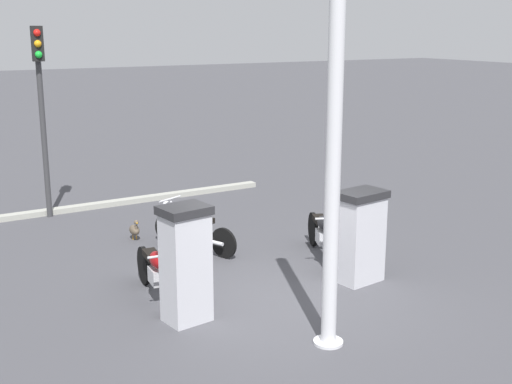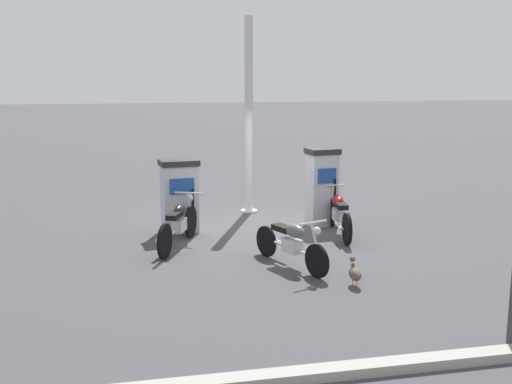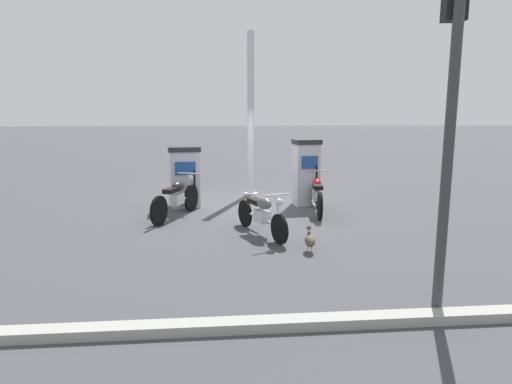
{
  "view_description": "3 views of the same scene",
  "coord_description": "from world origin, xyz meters",
  "px_view_note": "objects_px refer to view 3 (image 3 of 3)",
  "views": [
    {
      "loc": [
        -8.29,
        5.16,
        4.11
      ],
      "look_at": [
        1.7,
        -0.59,
        1.27
      ],
      "focal_mm": 47.23,
      "sensor_mm": 36.0,
      "label": 1
    },
    {
      "loc": [
        12.65,
        -2.37,
        3.28
      ],
      "look_at": [
        1.57,
        -0.23,
        1.11
      ],
      "focal_mm": 43.04,
      "sensor_mm": 36.0,
      "label": 2
    },
    {
      "loc": [
        11.4,
        -0.59,
        2.44
      ],
      "look_at": [
        1.42,
        0.15,
        0.62
      ],
      "focal_mm": 31.76,
      "sensor_mm": 36.0,
      "label": 3
    }
  ],
  "objects_px": {
    "roadside_traffic_light": "(452,78)",
    "canopy_support_pole": "(251,118)",
    "fuel_pump_far": "(306,172)",
    "motorcycle_near_pump": "(177,197)",
    "motorcycle_extra": "(262,212)",
    "wandering_duck": "(310,240)",
    "fuel_pump_near": "(185,176)",
    "motorcycle_far_pump": "(317,194)"
  },
  "relations": [
    {
      "from": "fuel_pump_far",
      "to": "roadside_traffic_light",
      "type": "height_order",
      "value": "roadside_traffic_light"
    },
    {
      "from": "fuel_pump_near",
      "to": "roadside_traffic_light",
      "type": "xyz_separation_m",
      "value": [
        6.43,
        3.51,
        2.01
      ]
    },
    {
      "from": "motorcycle_far_pump",
      "to": "roadside_traffic_light",
      "type": "height_order",
      "value": "roadside_traffic_light"
    },
    {
      "from": "fuel_pump_far",
      "to": "roadside_traffic_light",
      "type": "relative_size",
      "value": 0.41
    },
    {
      "from": "motorcycle_near_pump",
      "to": "roadside_traffic_light",
      "type": "distance_m",
      "value": 6.79
    },
    {
      "from": "motorcycle_far_pump",
      "to": "wandering_duck",
      "type": "relative_size",
      "value": 4.82
    },
    {
      "from": "fuel_pump_near",
      "to": "canopy_support_pole",
      "type": "height_order",
      "value": "canopy_support_pole"
    },
    {
      "from": "motorcycle_extra",
      "to": "wandering_duck",
      "type": "xyz_separation_m",
      "value": [
        1.13,
        0.74,
        -0.25
      ]
    },
    {
      "from": "fuel_pump_near",
      "to": "canopy_support_pole",
      "type": "relative_size",
      "value": 0.33
    },
    {
      "from": "fuel_pump_near",
      "to": "wandering_duck",
      "type": "bearing_deg",
      "value": 31.82
    },
    {
      "from": "motorcycle_extra",
      "to": "roadside_traffic_light",
      "type": "height_order",
      "value": "roadside_traffic_light"
    },
    {
      "from": "fuel_pump_far",
      "to": "wandering_duck",
      "type": "bearing_deg",
      "value": -9.4
    },
    {
      "from": "motorcycle_far_pump",
      "to": "motorcycle_extra",
      "type": "distance_m",
      "value": 2.46
    },
    {
      "from": "motorcycle_near_pump",
      "to": "wandering_duck",
      "type": "bearing_deg",
      "value": 42.64
    },
    {
      "from": "motorcycle_near_pump",
      "to": "canopy_support_pole",
      "type": "relative_size",
      "value": 0.44
    },
    {
      "from": "fuel_pump_far",
      "to": "motorcycle_extra",
      "type": "xyz_separation_m",
      "value": [
        2.82,
        -1.39,
        -0.4
      ]
    },
    {
      "from": "canopy_support_pole",
      "to": "motorcycle_far_pump",
      "type": "bearing_deg",
      "value": 30.07
    },
    {
      "from": "roadside_traffic_light",
      "to": "canopy_support_pole",
      "type": "height_order",
      "value": "canopy_support_pole"
    },
    {
      "from": "canopy_support_pole",
      "to": "fuel_pump_far",
      "type": "bearing_deg",
      "value": 39.58
    },
    {
      "from": "motorcycle_near_pump",
      "to": "motorcycle_extra",
      "type": "height_order",
      "value": "motorcycle_near_pump"
    },
    {
      "from": "motorcycle_far_pump",
      "to": "roadside_traffic_light",
      "type": "bearing_deg",
      "value": 3.15
    },
    {
      "from": "fuel_pump_far",
      "to": "motorcycle_near_pump",
      "type": "bearing_deg",
      "value": -69.9
    },
    {
      "from": "motorcycle_near_pump",
      "to": "wandering_duck",
      "type": "relative_size",
      "value": 4.62
    },
    {
      "from": "fuel_pump_near",
      "to": "motorcycle_far_pump",
      "type": "bearing_deg",
      "value": 74.9
    },
    {
      "from": "motorcycle_far_pump",
      "to": "canopy_support_pole",
      "type": "bearing_deg",
      "value": -149.93
    },
    {
      "from": "roadside_traffic_light",
      "to": "wandering_duck",
      "type": "bearing_deg",
      "value": -156.79
    },
    {
      "from": "canopy_support_pole",
      "to": "motorcycle_near_pump",
      "type": "bearing_deg",
      "value": -34.05
    },
    {
      "from": "motorcycle_near_pump",
      "to": "wandering_duck",
      "type": "height_order",
      "value": "motorcycle_near_pump"
    },
    {
      "from": "fuel_pump_near",
      "to": "wandering_duck",
      "type": "xyz_separation_m",
      "value": [
        3.95,
        2.45,
        -0.57
      ]
    },
    {
      "from": "motorcycle_far_pump",
      "to": "fuel_pump_far",
      "type": "bearing_deg",
      "value": -173.22
    },
    {
      "from": "fuel_pump_far",
      "to": "wandering_duck",
      "type": "height_order",
      "value": "fuel_pump_far"
    },
    {
      "from": "motorcycle_near_pump",
      "to": "motorcycle_extra",
      "type": "relative_size",
      "value": 1.09
    },
    {
      "from": "motorcycle_near_pump",
      "to": "canopy_support_pole",
      "type": "height_order",
      "value": "canopy_support_pole"
    },
    {
      "from": "motorcycle_near_pump",
      "to": "canopy_support_pole",
      "type": "distance_m",
      "value": 3.79
    },
    {
      "from": "fuel_pump_far",
      "to": "wandering_duck",
      "type": "relative_size",
      "value": 3.85
    },
    {
      "from": "fuel_pump_far",
      "to": "motorcycle_near_pump",
      "type": "xyz_separation_m",
      "value": [
        1.18,
        -3.21,
        -0.39
      ]
    },
    {
      "from": "wandering_duck",
      "to": "fuel_pump_far",
      "type": "bearing_deg",
      "value": 170.6
    },
    {
      "from": "fuel_pump_near",
      "to": "roadside_traffic_light",
      "type": "height_order",
      "value": "roadside_traffic_light"
    },
    {
      "from": "motorcycle_extra",
      "to": "roadside_traffic_light",
      "type": "xyz_separation_m",
      "value": [
        3.61,
        1.8,
        2.33
      ]
    },
    {
      "from": "fuel_pump_far",
      "to": "motorcycle_far_pump",
      "type": "relative_size",
      "value": 0.8
    },
    {
      "from": "fuel_pump_far",
      "to": "roadside_traffic_light",
      "type": "xyz_separation_m",
      "value": [
        6.43,
        0.41,
        1.93
      ]
    },
    {
      "from": "motorcycle_near_pump",
      "to": "motorcycle_extra",
      "type": "xyz_separation_m",
      "value": [
        1.64,
        1.82,
        -0.01
      ]
    }
  ]
}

